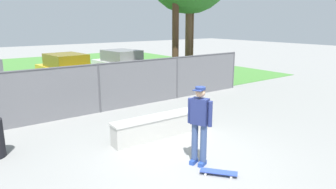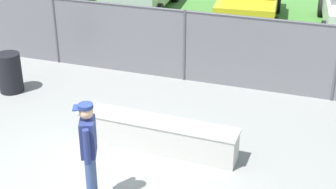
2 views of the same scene
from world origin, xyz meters
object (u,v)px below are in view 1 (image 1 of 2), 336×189
object	(u,v)px
skateboarder	(200,122)
car_white	(123,65)
car_yellow	(68,70)
skateboard	(219,172)
concrete_ledge	(163,125)

from	to	relation	value
skateboarder	car_white	size ratio (longest dim) A/B	0.42
car_yellow	car_white	bearing A→B (deg)	4.21
skateboard	car_white	world-z (taller)	car_white
car_white	car_yellow	bearing A→B (deg)	-175.79
skateboarder	car_white	bearing A→B (deg)	70.43
car_white	concrete_ledge	bearing A→B (deg)	-111.31
skateboarder	skateboard	distance (m)	1.16
skateboarder	car_yellow	world-z (taller)	skateboarder
skateboard	car_white	xyz separation A→B (m)	(3.82, 11.36, 0.77)
car_white	skateboard	bearing A→B (deg)	-108.57
car_yellow	car_white	distance (m)	3.29
concrete_ledge	skateboard	distance (m)	2.63
skateboarder	concrete_ledge	bearing A→B (deg)	78.77
skateboard	car_yellow	xyz separation A→B (m)	(0.53, 11.12, 0.77)
skateboarder	skateboard	size ratio (longest dim) A/B	2.46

